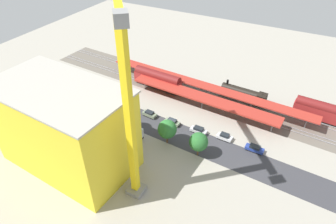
# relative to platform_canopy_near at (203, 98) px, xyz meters

# --- Properties ---
(ground_plane) EXTENTS (184.47, 184.47, 0.00)m
(ground_plane) POSITION_rel_platform_canopy_near_xyz_m (4.81, 11.52, -3.86)
(ground_plane) COLOR #9E998C
(ground_plane) RESTS_ON ground
(rail_bed) EXTENTS (115.99, 21.87, 0.01)m
(rail_bed) POSITION_rel_platform_canopy_near_xyz_m (4.81, -7.40, -3.86)
(rail_bed) COLOR #665E54
(rail_bed) RESTS_ON ground
(street_asphalt) EXTENTS (115.63, 16.41, 0.01)m
(street_asphalt) POSITION_rel_platform_canopy_near_xyz_m (4.81, 14.41, -3.86)
(street_asphalt) COLOR #38383D
(street_asphalt) RESTS_ON ground
(track_rails) EXTENTS (115.06, 15.46, 0.12)m
(track_rails) POSITION_rel_platform_canopy_near_xyz_m (4.81, -7.40, -3.68)
(track_rails) COLOR #9E9EA8
(track_rails) RESTS_ON ground
(platform_canopy_near) EXTENTS (47.56, 7.96, 4.13)m
(platform_canopy_near) POSITION_rel_platform_canopy_near_xyz_m (0.00, 0.00, 0.00)
(platform_canopy_near) COLOR #A82D23
(platform_canopy_near) RESTS_ON ground
(platform_canopy_far) EXTENTS (69.80, 8.56, 4.04)m
(platform_canopy_far) POSITION_rel_platform_canopy_near_xyz_m (2.06, -6.66, -0.02)
(platform_canopy_far) COLOR #A82D23
(platform_canopy_far) RESTS_ON ground
(locomotive) EXTENTS (15.84, 3.97, 5.36)m
(locomotive) POSITION_rel_platform_canopy_near_xyz_m (-10.32, -10.64, -1.92)
(locomotive) COLOR black
(locomotive) RESTS_ON ground
(passenger_coach) EXTENTS (16.66, 4.16, 5.94)m
(passenger_coach) POSITION_rel_platform_canopy_near_xyz_m (-33.01, -10.64, -0.75)
(passenger_coach) COLOR black
(passenger_coach) RESTS_ON ground
(freight_coach_far) EXTENTS (17.46, 4.21, 6.14)m
(freight_coach_far) POSITION_rel_platform_canopy_near_xyz_m (17.96, -4.17, -0.64)
(freight_coach_far) COLOR black
(freight_coach_far) RESTS_ON ground
(parked_car_0) EXTENTS (4.75, 1.95, 1.68)m
(parked_car_0) POSITION_rel_platform_canopy_near_xyz_m (-19.22, 11.21, -3.12)
(parked_car_0) COLOR black
(parked_car_0) RESTS_ON ground
(parked_car_1) EXTENTS (4.21, 2.04, 1.73)m
(parked_car_1) POSITION_rel_platform_canopy_near_xyz_m (-10.92, 10.51, -3.10)
(parked_car_1) COLOR black
(parked_car_1) RESTS_ON ground
(parked_car_2) EXTENTS (4.75, 1.98, 1.76)m
(parked_car_2) POSITION_rel_platform_canopy_near_xyz_m (-3.72, 11.25, -3.09)
(parked_car_2) COLOR black
(parked_car_2) RESTS_ON ground
(parked_car_3) EXTENTS (4.62, 1.98, 1.66)m
(parked_car_3) POSITION_rel_platform_canopy_near_xyz_m (4.42, 11.38, -3.13)
(parked_car_3) COLOR black
(parked_car_3) RESTS_ON ground
(parked_car_4) EXTENTS (4.50, 2.21, 1.67)m
(parked_car_4) POSITION_rel_platform_canopy_near_xyz_m (12.03, 11.12, -3.11)
(parked_car_4) COLOR black
(parked_car_4) RESTS_ON ground
(parked_car_5) EXTENTS (4.68, 1.91, 1.65)m
(parked_car_5) POSITION_rel_platform_canopy_near_xyz_m (19.13, 10.97, -3.12)
(parked_car_5) COLOR black
(parked_car_5) RESTS_ON ground
(parked_car_6) EXTENTS (4.49, 2.19, 1.75)m
(parked_car_6) POSITION_rel_platform_canopy_near_xyz_m (27.19, 10.87, -3.09)
(parked_car_6) COLOR black
(parked_car_6) RESTS_ON ground
(construction_building) EXTENTS (31.61, 18.92, 20.40)m
(construction_building) POSITION_rel_platform_canopy_near_xyz_m (19.37, 35.55, 6.34)
(construction_building) COLOR yellow
(construction_building) RESTS_ON ground
(construction_roof_slab) EXTENTS (32.25, 19.56, 0.40)m
(construction_roof_slab) POSITION_rel_platform_canopy_near_xyz_m (19.37, 35.55, 16.74)
(construction_roof_slab) COLOR #ADA89E
(construction_roof_slab) RESTS_ON construction_building
(tower_crane) EXTENTS (16.32, 19.55, 41.04)m
(tower_crane) POSITION_rel_platform_canopy_near_xyz_m (1.29, 35.16, 19.75)
(tower_crane) COLOR gray
(tower_crane) RESTS_ON ground
(box_truck_0) EXTENTS (10.12, 2.36, 3.14)m
(box_truck_0) POSITION_rel_platform_canopy_near_xyz_m (13.43, 21.30, -2.29)
(box_truck_0) COLOR black
(box_truck_0) RESTS_ON ground
(box_truck_1) EXTENTS (8.36, 3.30, 3.36)m
(box_truck_1) POSITION_rel_platform_canopy_near_xyz_m (28.65, 21.31, -2.21)
(box_truck_1) COLOR black
(box_truck_1) RESTS_ON ground
(street_tree_0) EXTENTS (4.97, 4.97, 7.02)m
(street_tree_0) POSITION_rel_platform_canopy_near_xyz_m (1.96, 18.86, 0.66)
(street_tree_0) COLOR brown
(street_tree_0) RESTS_ON ground
(street_tree_1) EXTENTS (4.73, 4.73, 6.77)m
(street_tree_1) POSITION_rel_platform_canopy_near_xyz_m (-7.02, 19.42, 0.53)
(street_tree_1) COLOR brown
(street_tree_1) RESTS_ON ground
(street_tree_2) EXTENTS (4.78, 4.78, 8.05)m
(street_tree_2) POSITION_rel_platform_canopy_near_xyz_m (14.69, 20.04, 1.76)
(street_tree_2) COLOR brown
(street_tree_2) RESTS_ON ground
(traffic_light) EXTENTS (0.50, 0.36, 6.32)m
(traffic_light) POSITION_rel_platform_canopy_near_xyz_m (27.67, 9.95, 0.34)
(traffic_light) COLOR #333333
(traffic_light) RESTS_ON ground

